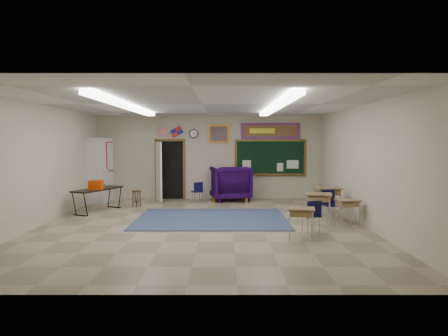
{
  "coord_description": "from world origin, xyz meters",
  "views": [
    {
      "loc": [
        0.54,
        -9.83,
        2.12
      ],
      "look_at": [
        0.54,
        1.5,
        1.33
      ],
      "focal_mm": 32.0,
      "sensor_mm": 36.0,
      "label": 1
    }
  ],
  "objects_px": {
    "student_desk_front_left": "(319,207)",
    "student_desk_front_right": "(328,200)",
    "folding_table": "(98,199)",
    "wingback_armchair": "(230,183)",
    "wooden_stool": "(137,199)"
  },
  "relations": [
    {
      "from": "folding_table",
      "to": "wingback_armchair",
      "type": "bearing_deg",
      "value": 53.29
    },
    {
      "from": "wingback_armchair",
      "to": "wooden_stool",
      "type": "xyz_separation_m",
      "value": [
        -2.99,
        -1.46,
        -0.34
      ]
    },
    {
      "from": "student_desk_front_left",
      "to": "student_desk_front_right",
      "type": "height_order",
      "value": "student_desk_front_right"
    },
    {
      "from": "student_desk_front_left",
      "to": "wooden_stool",
      "type": "bearing_deg",
      "value": 167.04
    },
    {
      "from": "wingback_armchair",
      "to": "folding_table",
      "type": "relative_size",
      "value": 0.76
    },
    {
      "from": "wingback_armchair",
      "to": "folding_table",
      "type": "bearing_deg",
      "value": 18.33
    },
    {
      "from": "student_desk_front_left",
      "to": "folding_table",
      "type": "height_order",
      "value": "folding_table"
    },
    {
      "from": "student_desk_front_right",
      "to": "wooden_stool",
      "type": "relative_size",
      "value": 1.56
    },
    {
      "from": "wingback_armchair",
      "to": "student_desk_front_left",
      "type": "relative_size",
      "value": 1.73
    },
    {
      "from": "student_desk_front_right",
      "to": "folding_table",
      "type": "relative_size",
      "value": 0.46
    },
    {
      "from": "student_desk_front_left",
      "to": "wooden_stool",
      "type": "distance_m",
      "value": 5.74
    },
    {
      "from": "folding_table",
      "to": "wooden_stool",
      "type": "height_order",
      "value": "folding_table"
    },
    {
      "from": "wingback_armchair",
      "to": "folding_table",
      "type": "height_order",
      "value": "wingback_armchair"
    },
    {
      "from": "student_desk_front_right",
      "to": "folding_table",
      "type": "height_order",
      "value": "folding_table"
    },
    {
      "from": "student_desk_front_right",
      "to": "folding_table",
      "type": "xyz_separation_m",
      "value": [
        -6.61,
        0.75,
        -0.08
      ]
    }
  ]
}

